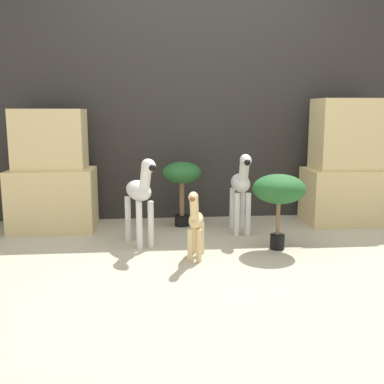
# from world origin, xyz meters

# --- Properties ---
(ground_plane) EXTENTS (14.00, 14.00, 0.00)m
(ground_plane) POSITION_xyz_m (0.00, 0.00, 0.00)
(ground_plane) COLOR #B2A88E
(wall_back) EXTENTS (6.40, 0.08, 2.20)m
(wall_back) POSITION_xyz_m (0.00, 1.47, 1.10)
(wall_back) COLOR #2D2B28
(wall_back) RESTS_ON ground_plane
(rock_pillar_left) EXTENTS (0.75, 0.49, 1.09)m
(rock_pillar_left) POSITION_xyz_m (-1.37, 1.08, 0.49)
(rock_pillar_left) COLOR #DBC184
(rock_pillar_left) RESTS_ON ground_plane
(rock_pillar_right) EXTENTS (0.75, 0.49, 1.18)m
(rock_pillar_right) POSITION_xyz_m (1.37, 1.08, 0.54)
(rock_pillar_right) COLOR #DBC184
(rock_pillar_right) RESTS_ON ground_plane
(zebra_right) EXTENTS (0.17, 0.52, 0.72)m
(zebra_right) POSITION_xyz_m (0.31, 0.81, 0.42)
(zebra_right) COLOR silver
(zebra_right) RESTS_ON ground_plane
(zebra_left) EXTENTS (0.31, 0.52, 0.72)m
(zebra_left) POSITION_xyz_m (-0.57, 0.50, 0.42)
(zebra_left) COLOR silver
(zebra_left) RESTS_ON ground_plane
(giraffe_figurine) EXTENTS (0.16, 0.39, 0.52)m
(giraffe_figurine) POSITION_xyz_m (-0.17, 0.11, 0.28)
(giraffe_figurine) COLOR #E0C184
(giraffe_figurine) RESTS_ON ground_plane
(potted_palm_front) EXTENTS (0.41, 0.41, 0.59)m
(potted_palm_front) POSITION_xyz_m (0.50, 0.29, 0.46)
(potted_palm_front) COLOR black
(potted_palm_front) RESTS_ON ground_plane
(potted_palm_back) EXTENTS (0.36, 0.36, 0.61)m
(potted_palm_back) POSITION_xyz_m (-0.20, 1.09, 0.47)
(potted_palm_back) COLOR black
(potted_palm_back) RESTS_ON ground_plane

